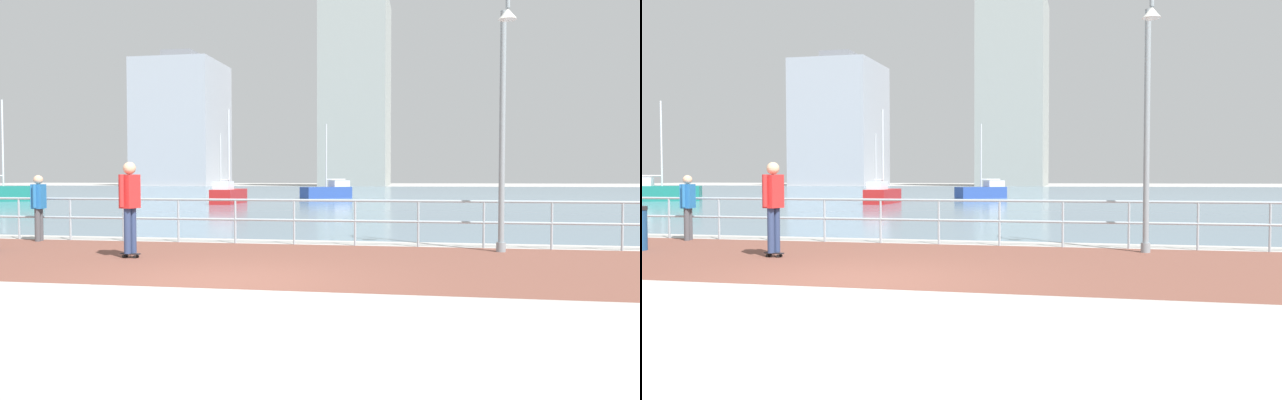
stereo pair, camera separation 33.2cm
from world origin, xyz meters
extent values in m
plane|color=#ADAAA5|center=(0.00, 40.00, 0.00)|extent=(220.00, 220.00, 0.00)
cube|color=brown|center=(0.00, 2.26, 0.00)|extent=(28.00, 5.52, 0.01)
cube|color=slate|center=(0.00, 50.02, 0.00)|extent=(180.00, 88.00, 0.00)
cylinder|color=#9EADB7|center=(-7.00, 5.02, 0.51)|extent=(0.05, 0.05, 1.01)
cylinder|color=#9EADB7|center=(-5.60, 5.02, 0.51)|extent=(0.05, 0.05, 1.01)
cylinder|color=#9EADB7|center=(-4.20, 5.02, 0.51)|extent=(0.05, 0.05, 1.01)
cylinder|color=#9EADB7|center=(-2.80, 5.02, 0.51)|extent=(0.05, 0.05, 1.01)
cylinder|color=#9EADB7|center=(-1.40, 5.02, 0.51)|extent=(0.05, 0.05, 1.01)
cylinder|color=#9EADB7|center=(0.00, 5.02, 0.51)|extent=(0.05, 0.05, 1.01)
cylinder|color=#9EADB7|center=(1.40, 5.02, 0.51)|extent=(0.05, 0.05, 1.01)
cylinder|color=#9EADB7|center=(2.80, 5.02, 0.51)|extent=(0.05, 0.05, 1.01)
cylinder|color=#9EADB7|center=(4.20, 5.02, 0.51)|extent=(0.05, 0.05, 1.01)
cylinder|color=#9EADB7|center=(5.60, 5.02, 0.51)|extent=(0.05, 0.05, 1.01)
cylinder|color=#9EADB7|center=(7.00, 5.02, 0.51)|extent=(0.05, 0.05, 1.01)
cylinder|color=#9EADB7|center=(0.00, 5.02, 1.01)|extent=(25.20, 0.06, 0.06)
cylinder|color=#9EADB7|center=(0.00, 5.02, 0.56)|extent=(25.20, 0.06, 0.06)
cylinder|color=gray|center=(4.49, 4.42, 0.10)|extent=(0.19, 0.19, 0.20)
cylinder|color=gray|center=(4.49, 4.42, 2.46)|extent=(0.12, 0.12, 4.92)
cylinder|color=gray|center=(4.50, 3.87, 4.91)|extent=(0.09, 0.09, 0.17)
cone|color=silver|center=(4.50, 3.87, 4.71)|extent=(0.36, 0.36, 0.22)
cylinder|color=black|center=(-2.45, 2.26, 0.03)|extent=(0.06, 0.04, 0.06)
cylinder|color=black|center=(-2.47, 2.18, 0.03)|extent=(0.06, 0.04, 0.06)
cylinder|color=black|center=(-2.70, 2.31, 0.03)|extent=(0.06, 0.04, 0.06)
cylinder|color=black|center=(-2.72, 2.23, 0.03)|extent=(0.06, 0.04, 0.06)
cube|color=black|center=(-2.59, 2.24, 0.08)|extent=(0.41, 0.19, 0.02)
cylinder|color=navy|center=(-2.57, 2.32, 0.52)|extent=(0.15, 0.15, 0.86)
cylinder|color=navy|center=(-2.60, 2.17, 0.52)|extent=(0.15, 0.15, 0.86)
cube|color=red|center=(-2.59, 2.24, 1.27)|extent=(0.30, 0.38, 0.64)
cylinder|color=red|center=(-2.54, 2.47, 1.29)|extent=(0.11, 0.11, 0.61)
cylinder|color=red|center=(-2.63, 2.02, 1.29)|extent=(0.11, 0.11, 0.61)
sphere|color=#DBAD89|center=(-2.59, 2.24, 1.71)|extent=(0.24, 0.24, 0.24)
cylinder|color=#4C4C51|center=(-6.22, 4.75, 0.39)|extent=(0.16, 0.16, 0.79)
cylinder|color=#4C4C51|center=(-6.19, 4.59, 0.39)|extent=(0.16, 0.16, 0.79)
cube|color=#236BB2|center=(-6.21, 4.67, 1.08)|extent=(0.31, 0.38, 0.59)
cylinder|color=#236BB2|center=(-6.26, 4.89, 1.09)|extent=(0.11, 0.11, 0.56)
cylinder|color=#236BB2|center=(-6.16, 4.44, 1.09)|extent=(0.11, 0.11, 0.56)
sphere|color=#DBAD89|center=(-6.21, 4.67, 1.48)|extent=(0.22, 0.22, 0.22)
cube|color=#284799|center=(-4.26, 35.42, 0.42)|extent=(3.64, 3.58, 0.84)
cube|color=silver|center=(-3.42, 36.24, 1.07)|extent=(1.60, 1.58, 0.46)
cylinder|color=silver|center=(-4.26, 35.42, 3.16)|extent=(0.09, 0.09, 4.64)
cylinder|color=silver|center=(-3.64, 36.02, 1.39)|extent=(1.31, 1.27, 0.07)
cube|color=#B21E1E|center=(-8.41, 25.45, 0.42)|extent=(1.43, 4.00, 0.84)
cube|color=silver|center=(-8.35, 24.28, 1.08)|extent=(0.93, 1.46, 0.47)
cylinder|color=silver|center=(-8.41, 25.45, 3.19)|extent=(0.09, 0.09, 4.69)
cylinder|color=silver|center=(-8.37, 24.59, 1.41)|extent=(0.17, 1.77, 0.07)
cube|color=#197266|center=(-23.54, 25.84, 0.49)|extent=(4.73, 3.42, 0.99)
cylinder|color=silver|center=(-23.54, 25.84, 3.72)|extent=(0.11, 0.11, 5.48)
cube|color=gold|center=(-11.98, 34.17, 0.36)|extent=(2.15, 3.55, 0.73)
cube|color=silver|center=(-11.63, 33.21, 0.93)|extent=(1.11, 1.40, 0.40)
cylinder|color=silver|center=(-11.98, 34.17, 2.74)|extent=(0.08, 0.08, 4.04)
cylinder|color=silver|center=(-11.72, 33.47, 1.21)|extent=(0.58, 1.46, 0.06)
cube|color=#A3A8B2|center=(-43.47, 101.84, 11.81)|extent=(15.10, 14.86, 23.62)
cube|color=slate|center=(-43.47, 101.84, 24.62)|extent=(6.04, 5.95, 2.00)
cube|color=#939993|center=(-9.49, 100.96, 16.99)|extent=(11.55, 16.95, 33.98)
camera|label=1|loc=(2.95, -8.36, 1.53)|focal=33.74mm
camera|label=2|loc=(3.27, -8.30, 1.53)|focal=33.74mm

